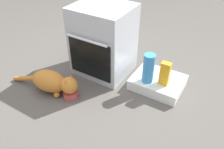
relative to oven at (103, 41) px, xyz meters
The scene contains 7 objects.
ground 0.57m from the oven, 83.90° to the right, with size 8.00×8.00×0.00m, color #56514C.
oven is the anchor object (origin of this frame).
pantry_cabinet 0.71m from the oven, ahead, with size 0.50×0.41×0.11m, color white.
food_bowl 0.64m from the oven, 92.99° to the right, with size 0.15×0.15×0.09m.
cat 0.67m from the oven, 110.39° to the right, with size 0.76×0.27×0.24m.
juice_carton 0.72m from the oven, ahead, with size 0.09×0.06×0.24m, color orange.
water_bottle 0.57m from the oven, ahead, with size 0.11×0.11×0.30m, color #388CD1.
Camera 1 is at (1.10, -1.28, 1.47)m, focal length 35.57 mm.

